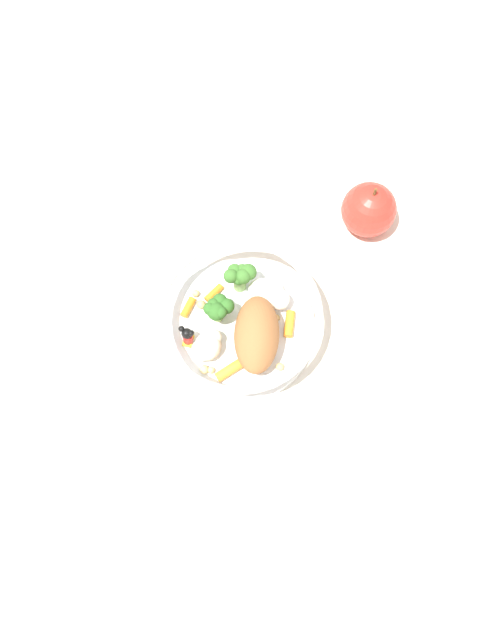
% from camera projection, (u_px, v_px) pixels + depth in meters
% --- Properties ---
extents(ground_plane, '(2.40, 2.40, 0.00)m').
position_uv_depth(ground_plane, '(240.00, 330.00, 0.82)').
color(ground_plane, silver).
extents(food_container, '(0.20, 0.20, 0.07)m').
position_uv_depth(food_container, '(242.00, 322.00, 0.79)').
color(food_container, white).
rests_on(food_container, ground_plane).
extents(loose_apple, '(0.07, 0.07, 0.08)m').
position_uv_depth(loose_apple, '(369.00, 210.00, 0.85)').
color(loose_apple, red).
rests_on(loose_apple, ground_plane).
extents(folded_napkin, '(0.18, 0.18, 0.01)m').
position_uv_depth(folded_napkin, '(81.00, 342.00, 0.81)').
color(folded_napkin, white).
rests_on(folded_napkin, ground_plane).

